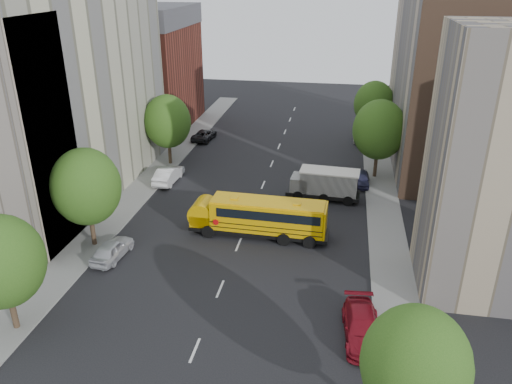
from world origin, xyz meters
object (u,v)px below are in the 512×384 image
(street_tree_4, at_px, (379,130))
(parked_car_0, at_px, (112,249))
(street_tree_2, at_px, (167,122))
(street_tree_5, at_px, (374,104))
(school_bus, at_px, (258,215))
(street_tree_1, at_px, (86,187))
(parked_car_2, at_px, (204,135))
(parked_car_5, at_px, (359,136))
(parked_car_3, at_px, (362,327))
(street_tree_0, at_px, (1,262))
(safari_truck, at_px, (324,184))
(street_tree_3, at_px, (415,365))
(parked_car_1, at_px, (168,175))
(parked_car_4, at_px, (361,179))

(street_tree_4, xyz_separation_m, parked_car_0, (-19.80, -19.50, -4.35))
(street_tree_2, bearing_deg, street_tree_5, 28.61)
(street_tree_4, relative_size, school_bus, 0.72)
(street_tree_1, relative_size, parked_car_2, 1.70)
(street_tree_4, bearing_deg, parked_car_5, 97.21)
(street_tree_2, bearing_deg, parked_car_2, 81.08)
(parked_car_3, bearing_deg, street_tree_4, 81.20)
(street_tree_0, bearing_deg, street_tree_5, 61.19)
(safari_truck, xyz_separation_m, parked_car_3, (3.15, -19.03, -0.77))
(street_tree_3, bearing_deg, parked_car_1, 127.10)
(street_tree_4, bearing_deg, street_tree_1, -140.71)
(school_bus, xyz_separation_m, parked_car_5, (8.29, 26.01, -1.11))
(parked_car_4, bearing_deg, street_tree_1, -142.53)
(street_tree_0, bearing_deg, street_tree_4, 51.84)
(parked_car_1, xyz_separation_m, parked_car_3, (18.75, -20.36, -0.05))
(parked_car_1, bearing_deg, safari_truck, 177.67)
(street_tree_4, height_order, safari_truck, street_tree_4)
(street_tree_1, bearing_deg, parked_car_1, 83.50)
(street_tree_0, relative_size, street_tree_3, 1.04)
(school_bus, relative_size, parked_car_4, 2.95)
(street_tree_4, relative_size, parked_car_1, 1.68)
(street_tree_0, distance_m, street_tree_2, 28.00)
(parked_car_0, relative_size, parked_car_2, 0.91)
(street_tree_3, height_order, parked_car_2, street_tree_3)
(street_tree_1, distance_m, school_bus, 13.20)
(school_bus, xyz_separation_m, parked_car_3, (8.03, -11.10, -1.00))
(parked_car_4, xyz_separation_m, parked_car_5, (-0.10, 14.13, -0.01))
(street_tree_3, relative_size, street_tree_4, 0.88)
(street_tree_2, height_order, parked_car_3, street_tree_2)
(safari_truck, distance_m, parked_car_4, 5.35)
(street_tree_1, relative_size, parked_car_1, 1.64)
(school_bus, bearing_deg, parked_car_5, 74.13)
(street_tree_4, xyz_separation_m, safari_truck, (-4.91, -6.22, -3.56))
(street_tree_1, xyz_separation_m, school_bus, (12.21, 3.85, -3.20))
(parked_car_0, distance_m, parked_car_2, 28.44)
(parked_car_1, bearing_deg, street_tree_3, 129.65)
(street_tree_0, height_order, parked_car_3, street_tree_0)
(street_tree_3, relative_size, parked_car_2, 1.53)
(street_tree_3, height_order, parked_car_5, street_tree_3)
(street_tree_5, bearing_deg, parked_car_0, -122.15)
(safari_truck, distance_m, parked_car_3, 19.30)
(street_tree_4, height_order, school_bus, street_tree_4)
(street_tree_1, height_order, parked_car_1, street_tree_1)
(street_tree_1, distance_m, parked_car_3, 21.91)
(street_tree_3, bearing_deg, parked_car_4, 92.70)
(street_tree_2, bearing_deg, parked_car_5, 30.07)
(street_tree_1, bearing_deg, school_bus, 17.51)
(street_tree_2, xyz_separation_m, parked_car_5, (20.50, 11.87, -4.19))
(street_tree_3, relative_size, parked_car_1, 1.47)
(safari_truck, bearing_deg, parked_car_5, 83.38)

